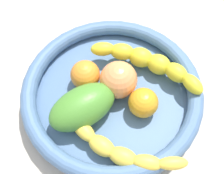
% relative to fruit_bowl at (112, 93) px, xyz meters
% --- Properties ---
extents(kitchen_counter, '(1.20, 1.20, 0.03)m').
position_rel_fruit_bowl_xyz_m(kitchen_counter, '(0.00, 0.00, -0.04)').
color(kitchen_counter, '#B7AEA0').
rests_on(kitchen_counter, ground).
extents(fruit_bowl, '(0.35, 0.35, 0.05)m').
position_rel_fruit_bowl_xyz_m(fruit_bowl, '(0.00, 0.00, 0.00)').
color(fruit_bowl, '#4D6E99').
rests_on(fruit_bowl, kitchen_counter).
extents(banana_draped_left, '(0.25, 0.09, 0.04)m').
position_rel_fruit_bowl_xyz_m(banana_draped_left, '(0.04, -0.11, 0.02)').
color(banana_draped_left, yellow).
rests_on(banana_draped_left, fruit_bowl).
extents(banana_draped_right, '(0.24, 0.09, 0.05)m').
position_rel_fruit_bowl_xyz_m(banana_draped_right, '(0.05, 0.08, 0.02)').
color(banana_draped_right, yellow).
rests_on(banana_draped_right, fruit_bowl).
extents(orange_front, '(0.06, 0.06, 0.06)m').
position_rel_fruit_bowl_xyz_m(orange_front, '(0.07, -0.01, 0.02)').
color(orange_front, orange).
rests_on(orange_front, fruit_bowl).
extents(orange_mid_left, '(0.06, 0.06, 0.06)m').
position_rel_fruit_bowl_xyz_m(orange_mid_left, '(-0.06, 0.01, 0.02)').
color(orange_mid_left, orange).
rests_on(orange_mid_left, fruit_bowl).
extents(mango_green, '(0.14, 0.15, 0.07)m').
position_rel_fruit_bowl_xyz_m(mango_green, '(-0.04, -0.06, 0.03)').
color(mango_green, '#4A8C2F').
rests_on(mango_green, fruit_bowl).
extents(peach_blush, '(0.07, 0.07, 0.07)m').
position_rel_fruit_bowl_xyz_m(peach_blush, '(0.01, 0.02, 0.03)').
color(peach_blush, '#F59255').
rests_on(peach_blush, fruit_bowl).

